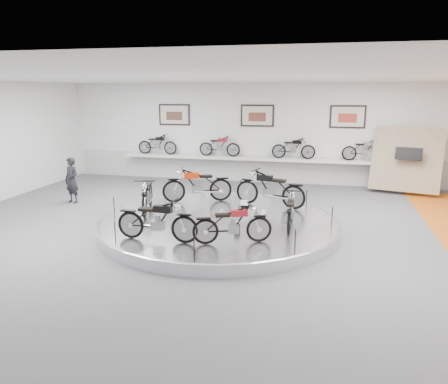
% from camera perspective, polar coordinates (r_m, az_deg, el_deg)
% --- Properties ---
extents(floor, '(16.00, 16.00, 0.00)m').
position_cam_1_polar(floor, '(11.52, -1.06, -5.43)').
color(floor, '#525255').
rests_on(floor, ground).
extents(ceiling, '(16.00, 16.00, 0.00)m').
position_cam_1_polar(ceiling, '(10.94, -1.15, 14.87)').
color(ceiling, white).
rests_on(ceiling, wall_back).
extents(wall_back, '(16.00, 0.00, 16.00)m').
position_cam_1_polar(wall_back, '(17.88, 4.35, 7.68)').
color(wall_back, silver).
rests_on(wall_back, floor).
extents(wall_front, '(16.00, 0.00, 16.00)m').
position_cam_1_polar(wall_front, '(4.76, -22.03, -8.11)').
color(wall_front, silver).
rests_on(wall_front, floor).
extents(dado_band, '(15.68, 0.04, 1.10)m').
position_cam_1_polar(dado_band, '(18.05, 4.26, 3.09)').
color(dado_band, '#BCBCBA').
rests_on(dado_band, floor).
extents(display_platform, '(6.40, 6.40, 0.30)m').
position_cam_1_polar(display_platform, '(11.76, -0.71, -4.28)').
color(display_platform, silver).
rests_on(display_platform, floor).
extents(platform_rim, '(6.40, 6.40, 0.10)m').
position_cam_1_polar(platform_rim, '(11.72, -0.71, -3.72)').
color(platform_rim, '#B2B2BA').
rests_on(platform_rim, display_platform).
extents(shelf, '(11.00, 0.55, 0.10)m').
position_cam_1_polar(shelf, '(17.71, 4.15, 4.37)').
color(shelf, silver).
rests_on(shelf, wall_back).
extents(poster_left, '(1.35, 0.06, 0.88)m').
position_cam_1_polar(poster_left, '(18.64, -6.50, 10.00)').
color(poster_left, beige).
rests_on(poster_left, wall_back).
extents(poster_center, '(1.35, 0.06, 0.88)m').
position_cam_1_polar(poster_center, '(17.79, 4.37, 9.91)').
color(poster_center, beige).
rests_on(poster_center, wall_back).
extents(poster_right, '(1.35, 0.06, 0.88)m').
position_cam_1_polar(poster_right, '(17.62, 15.85, 9.44)').
color(poster_right, beige).
rests_on(poster_right, wall_back).
extents(display_panel, '(2.56, 1.52, 2.30)m').
position_cam_1_polar(display_panel, '(17.14, 22.72, 3.96)').
color(display_panel, tan).
rests_on(display_panel, floor).
extents(shelf_bike_a, '(1.22, 0.43, 0.73)m').
position_cam_1_polar(shelf_bike_a, '(18.75, -8.69, 6.01)').
color(shelf_bike_a, black).
rests_on(shelf_bike_a, shelf).
extents(shelf_bike_b, '(1.22, 0.43, 0.73)m').
position_cam_1_polar(shelf_bike_b, '(17.94, -0.60, 5.85)').
color(shelf_bike_b, maroon).
rests_on(shelf_bike_b, shelf).
extents(shelf_bike_c, '(1.22, 0.43, 0.73)m').
position_cam_1_polar(shelf_bike_c, '(17.49, 9.05, 5.51)').
color(shelf_bike_c, black).
rests_on(shelf_bike_c, shelf).
extents(shelf_bike_d, '(1.22, 0.43, 0.73)m').
position_cam_1_polar(shelf_bike_d, '(17.52, 17.92, 5.06)').
color(shelf_bike_d, '#A7A7AC').
rests_on(shelf_bike_d, shelf).
extents(bike_a, '(1.96, 1.11, 1.09)m').
position_cam_1_polar(bike_a, '(12.96, 6.03, 0.46)').
color(bike_a, black).
rests_on(bike_a, display_platform).
extents(bike_b, '(1.93, 1.27, 1.07)m').
position_cam_1_polar(bike_b, '(13.46, -3.50, 0.94)').
color(bike_b, red).
rests_on(bike_b, display_platform).
extents(bike_c, '(1.02, 1.78, 0.99)m').
position_cam_1_polar(bike_c, '(12.54, -10.00, -0.33)').
color(bike_c, black).
rests_on(bike_c, display_platform).
extents(bike_d, '(1.69, 0.66, 0.98)m').
position_cam_1_polar(bike_d, '(10.04, -8.75, -3.65)').
color(bike_d, black).
rests_on(bike_d, display_platform).
extents(bike_e, '(1.62, 1.04, 0.90)m').
position_cam_1_polar(bike_e, '(9.78, 1.12, -4.20)').
color(bike_e, maroon).
rests_on(bike_e, display_platform).
extents(bike_f, '(0.55, 1.49, 0.87)m').
position_cam_1_polar(bike_f, '(11.06, 8.70, -2.38)').
color(bike_f, '#A7A7AC').
rests_on(bike_f, display_platform).
extents(visitor, '(0.64, 0.52, 1.53)m').
position_cam_1_polar(visitor, '(15.37, -19.27, 1.47)').
color(visitor, black).
rests_on(visitor, floor).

